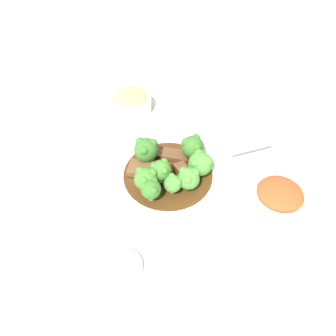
{
  "coord_description": "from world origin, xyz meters",
  "views": [
    {
      "loc": [
        -0.15,
        -0.42,
        0.54
      ],
      "look_at": [
        0.0,
        0.0,
        0.03
      ],
      "focal_mm": 35.0,
      "sensor_mm": 36.0,
      "label": 1
    }
  ],
  "objects_px": {
    "main_plate": "(168,175)",
    "broccoli_floret_7": "(151,189)",
    "broccoli_floret_3": "(146,179)",
    "serving_spoon": "(210,160)",
    "beef_strip_1": "(156,169)",
    "beef_strip_2": "(184,172)",
    "beef_strip_3": "(172,154)",
    "broccoli_floret_1": "(161,170)",
    "beef_strip_0": "(142,169)",
    "broccoli_floret_5": "(173,184)",
    "broccoli_floret_6": "(146,150)",
    "side_bowl_appetizer": "(130,101)",
    "broccoli_floret_2": "(200,163)",
    "sauce_dish": "(124,266)",
    "broccoli_floret_0": "(189,178)",
    "broccoli_floret_4": "(193,147)",
    "side_bowl_kimchi": "(278,198)"
  },
  "relations": [
    {
      "from": "side_bowl_appetizer",
      "to": "broccoli_floret_6",
      "type": "bearing_deg",
      "value": -95.43
    },
    {
      "from": "beef_strip_3",
      "to": "side_bowl_kimchi",
      "type": "relative_size",
      "value": 0.7
    },
    {
      "from": "beef_strip_2",
      "to": "broccoli_floret_2",
      "type": "bearing_deg",
      "value": -10.7
    },
    {
      "from": "serving_spoon",
      "to": "broccoli_floret_2",
      "type": "bearing_deg",
      "value": -148.68
    },
    {
      "from": "broccoli_floret_3",
      "to": "serving_spoon",
      "type": "distance_m",
      "value": 0.15
    },
    {
      "from": "main_plate",
      "to": "broccoli_floret_3",
      "type": "bearing_deg",
      "value": -154.88
    },
    {
      "from": "serving_spoon",
      "to": "broccoli_floret_4",
      "type": "bearing_deg",
      "value": 140.94
    },
    {
      "from": "beef_strip_0",
      "to": "side_bowl_appetizer",
      "type": "xyz_separation_m",
      "value": [
        0.04,
        0.23,
        0.0
      ]
    },
    {
      "from": "beef_strip_1",
      "to": "broccoli_floret_2",
      "type": "relative_size",
      "value": 1.06
    },
    {
      "from": "broccoli_floret_3",
      "to": "side_bowl_kimchi",
      "type": "xyz_separation_m",
      "value": [
        0.23,
        -0.11,
        -0.02
      ]
    },
    {
      "from": "beef_strip_1",
      "to": "broccoli_floret_4",
      "type": "xyz_separation_m",
      "value": [
        0.09,
        0.01,
        0.03
      ]
    },
    {
      "from": "beef_strip_0",
      "to": "broccoli_floret_3",
      "type": "relative_size",
      "value": 1.25
    },
    {
      "from": "beef_strip_2",
      "to": "beef_strip_3",
      "type": "bearing_deg",
      "value": 94.16
    },
    {
      "from": "broccoli_floret_3",
      "to": "beef_strip_2",
      "type": "bearing_deg",
      "value": 6.11
    },
    {
      "from": "beef_strip_1",
      "to": "beef_strip_2",
      "type": "height_order",
      "value": "beef_strip_2"
    },
    {
      "from": "beef_strip_0",
      "to": "broccoli_floret_6",
      "type": "xyz_separation_m",
      "value": [
        0.02,
        0.03,
        0.03
      ]
    },
    {
      "from": "broccoli_floret_1",
      "to": "serving_spoon",
      "type": "height_order",
      "value": "broccoli_floret_1"
    },
    {
      "from": "beef_strip_3",
      "to": "broccoli_floret_2",
      "type": "bearing_deg",
      "value": -61.52
    },
    {
      "from": "broccoli_floret_0",
      "to": "broccoli_floret_3",
      "type": "xyz_separation_m",
      "value": [
        -0.08,
        0.02,
        0.01
      ]
    },
    {
      "from": "broccoli_floret_2",
      "to": "broccoli_floret_3",
      "type": "bearing_deg",
      "value": -178.48
    },
    {
      "from": "broccoli_floret_6",
      "to": "sauce_dish",
      "type": "height_order",
      "value": "broccoli_floret_6"
    },
    {
      "from": "broccoli_floret_1",
      "to": "broccoli_floret_7",
      "type": "xyz_separation_m",
      "value": [
        -0.03,
        -0.04,
        -0.0
      ]
    },
    {
      "from": "broccoli_floret_3",
      "to": "side_bowl_appetizer",
      "type": "distance_m",
      "value": 0.28
    },
    {
      "from": "broccoli_floret_3",
      "to": "broccoli_floret_5",
      "type": "height_order",
      "value": "broccoli_floret_3"
    },
    {
      "from": "beef_strip_3",
      "to": "broccoli_floret_0",
      "type": "bearing_deg",
      "value": -89.76
    },
    {
      "from": "serving_spoon",
      "to": "sauce_dish",
      "type": "relative_size",
      "value": 3.07
    },
    {
      "from": "broccoli_floret_5",
      "to": "main_plate",
      "type": "bearing_deg",
      "value": 80.65
    },
    {
      "from": "broccoli_floret_6",
      "to": "side_bowl_appetizer",
      "type": "distance_m",
      "value": 0.21
    },
    {
      "from": "broccoli_floret_5",
      "to": "beef_strip_2",
      "type": "bearing_deg",
      "value": 41.06
    },
    {
      "from": "beef_strip_1",
      "to": "beef_strip_3",
      "type": "relative_size",
      "value": 0.73
    },
    {
      "from": "beef_strip_3",
      "to": "broccoli_floret_2",
      "type": "height_order",
      "value": "broccoli_floret_2"
    },
    {
      "from": "beef_strip_3",
      "to": "broccoli_floret_0",
      "type": "distance_m",
      "value": 0.09
    },
    {
      "from": "broccoli_floret_3",
      "to": "broccoli_floret_4",
      "type": "xyz_separation_m",
      "value": [
        0.12,
        0.05,
        0.0
      ]
    },
    {
      "from": "serving_spoon",
      "to": "beef_strip_0",
      "type": "bearing_deg",
      "value": 170.37
    },
    {
      "from": "main_plate",
      "to": "beef_strip_2",
      "type": "xyz_separation_m",
      "value": [
        0.03,
        -0.02,
        0.02
      ]
    },
    {
      "from": "main_plate",
      "to": "serving_spoon",
      "type": "distance_m",
      "value": 0.1
    },
    {
      "from": "side_bowl_appetizer",
      "to": "broccoli_floret_3",
      "type": "bearing_deg",
      "value": -98.85
    },
    {
      "from": "sauce_dish",
      "to": "beef_strip_3",
      "type": "bearing_deg",
      "value": 51.41
    },
    {
      "from": "serving_spoon",
      "to": "side_bowl_appetizer",
      "type": "distance_m",
      "value": 0.28
    },
    {
      "from": "broccoli_floret_7",
      "to": "sauce_dish",
      "type": "xyz_separation_m",
      "value": [
        -0.09,
        -0.11,
        -0.04
      ]
    },
    {
      "from": "main_plate",
      "to": "broccoli_floret_7",
      "type": "bearing_deg",
      "value": -136.05
    },
    {
      "from": "beef_strip_1",
      "to": "serving_spoon",
      "type": "xyz_separation_m",
      "value": [
        0.12,
        -0.02,
        0.0
      ]
    },
    {
      "from": "broccoli_floret_1",
      "to": "beef_strip_1",
      "type": "bearing_deg",
      "value": 92.45
    },
    {
      "from": "main_plate",
      "to": "beef_strip_0",
      "type": "distance_m",
      "value": 0.06
    },
    {
      "from": "main_plate",
      "to": "broccoli_floret_3",
      "type": "xyz_separation_m",
      "value": [
        -0.06,
        -0.03,
        0.04
      ]
    },
    {
      "from": "broccoli_floret_0",
      "to": "side_bowl_appetizer",
      "type": "height_order",
      "value": "broccoli_floret_0"
    },
    {
      "from": "beef_strip_1",
      "to": "serving_spoon",
      "type": "relative_size",
      "value": 0.28
    },
    {
      "from": "beef_strip_2",
      "to": "broccoli_floret_7",
      "type": "relative_size",
      "value": 1.09
    },
    {
      "from": "beef_strip_0",
      "to": "broccoli_floret_4",
      "type": "xyz_separation_m",
      "value": [
        0.11,
        0.0,
        0.03
      ]
    },
    {
      "from": "beef_strip_3",
      "to": "broccoli_floret_1",
      "type": "height_order",
      "value": "broccoli_floret_1"
    }
  ]
}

